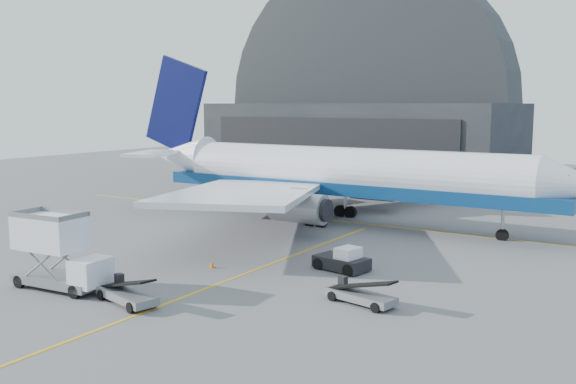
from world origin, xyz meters
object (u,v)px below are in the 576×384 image
Objects in this scene: catering_truck at (58,253)px; belt_loader_b at (360,295)px; airliner at (331,173)px; belt_loader_a at (127,294)px; pushback_tug at (343,261)px.

catering_truck is 1.45× the size of belt_loader_b.
catering_truck is (-3.60, -30.54, -2.56)m from airliner.
airliner is 30.86m from catering_truck.
belt_loader_b is at bearing -58.00° from airliner.
airliner is 7.16× the size of catering_truck.
catering_truck is at bearing -145.81° from belt_loader_b.
belt_loader_a is 1.07× the size of belt_loader_b.
belt_loader_a reaches higher than pushback_tug.
pushback_tug is 15.73m from belt_loader_a.
catering_truck is 19.59m from belt_loader_b.
airliner reaches higher than pushback_tug.
airliner is 27.56m from belt_loader_b.
catering_truck is 19.49m from pushback_tug.
belt_loader_a is at bearing -136.57° from belt_loader_b.
pushback_tug is (13.54, 13.92, -1.71)m from catering_truck.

